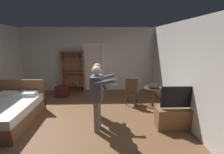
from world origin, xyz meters
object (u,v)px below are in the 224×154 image
bookshelf (73,70)px  bed (8,112)px  laptop (153,86)px  bottle_on_table (158,85)px  person_blue_shirt (97,94)px  wooden_chair (132,90)px  side_table (153,94)px  suitcase_dark (62,91)px  tv_flatscreen (177,116)px  person_striped_shirt (98,87)px

bookshelf → bed: bearing=-115.3°
laptop → bottle_on_table: size_ratio=1.74×
bottle_on_table → person_blue_shirt: (-1.96, -1.31, 0.17)m
bottle_on_table → wooden_chair: (-0.84, 0.30, -0.25)m
person_blue_shirt → side_table: bearing=37.3°
person_blue_shirt → laptop: bearing=37.1°
person_blue_shirt → suitcase_dark: size_ratio=3.58×
tv_flatscreen → person_blue_shirt: 2.17m
suitcase_dark → tv_flatscreen: bearing=-25.8°
bookshelf → wooden_chair: bookshelf is taller
bookshelf → tv_flatscreen: bookshelf is taller
bookshelf → suitcase_dark: size_ratio=3.86×
side_table → wooden_chair: size_ratio=0.71×
tv_flatscreen → suitcase_dark: 4.45m
bed → side_table: 4.45m
wooden_chair → person_striped_shirt: person_striped_shirt is taller
side_table → person_blue_shirt: (-1.82, -1.39, 0.50)m
side_table → bottle_on_table: (0.14, -0.08, 0.32)m
bottle_on_table → person_striped_shirt: 2.09m
side_table → bottle_on_table: size_ratio=3.16×
bookshelf → bottle_on_table: 3.73m
tv_flatscreen → wooden_chair: tv_flatscreen is taller
bottle_on_table → person_blue_shirt: person_blue_shirt is taller
tv_flatscreen → bottle_on_table: tv_flatscreen is taller
bed → bookshelf: 3.16m
bed → laptop: (4.31, 0.88, 0.45)m
bookshelf → tv_flatscreen: bearing=-44.5°
bed → wooden_chair: 3.84m
side_table → suitcase_dark: (-3.39, 1.18, -0.25)m
side_table → wooden_chair: (-0.70, 0.22, 0.07)m
laptop → person_blue_shirt: (-1.78, -1.34, 0.22)m
bottle_on_table → person_blue_shirt: size_ratio=0.13×
bookshelf → person_striped_shirt: bookshelf is taller
wooden_chair → person_blue_shirt: (-1.12, -1.60, 0.42)m
side_table → bed: bearing=-168.1°
tv_flatscreen → bottle_on_table: (-0.12, 1.29, 0.46)m
person_blue_shirt → person_striped_shirt: size_ratio=1.02×
laptop → wooden_chair: (-0.66, 0.26, -0.21)m
bed → person_striped_shirt: size_ratio=1.23×
person_blue_shirt → suitcase_dark: bearing=121.4°
bookshelf → wooden_chair: (2.34, -1.65, -0.43)m
laptop → person_blue_shirt: size_ratio=0.23×
tv_flatscreen → suitcase_dark: tv_flatscreen is taller
wooden_chair → suitcase_dark: bearing=160.3°
bookshelf → person_striped_shirt: (1.20, -2.61, -0.03)m
wooden_chair → bookshelf: bearing=144.7°
laptop → person_striped_shirt: 1.94m
side_table → bottle_on_table: bearing=-29.7°
bookshelf → person_blue_shirt: size_ratio=1.08×
wooden_chair → bed: bearing=-162.8°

